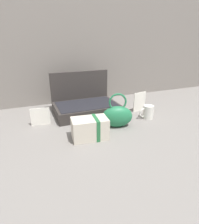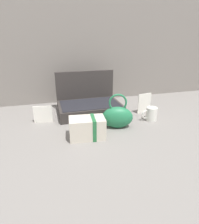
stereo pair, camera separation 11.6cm
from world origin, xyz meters
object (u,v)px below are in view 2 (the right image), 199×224
object	(u,v)px
open_suitcase	(89,104)
info_card_left	(43,114)
coffee_mug	(151,114)
poster_card_right	(144,103)
cream_toiletry_bag	(88,128)
teal_pouch_handbag	(117,117)

from	to	relation	value
open_suitcase	info_card_left	size ratio (longest dim) A/B	3.75
open_suitcase	coffee_mug	xyz separation A→B (m)	(0.37, -0.26, -0.02)
coffee_mug	info_card_left	world-z (taller)	info_card_left
open_suitcase	poster_card_right	bearing A→B (deg)	-16.59
coffee_mug	open_suitcase	bearing A→B (deg)	144.79
cream_toiletry_bag	coffee_mug	size ratio (longest dim) A/B	1.90
teal_pouch_handbag	poster_card_right	size ratio (longest dim) A/B	1.49
open_suitcase	cream_toiletry_bag	distance (m)	0.39
info_card_left	poster_card_right	world-z (taller)	poster_card_right
open_suitcase	cream_toiletry_bag	size ratio (longest dim) A/B	2.18
poster_card_right	info_card_left	bearing A→B (deg)	168.88
info_card_left	poster_card_right	xyz separation A→B (m)	(0.72, -0.01, 0.02)
info_card_left	open_suitcase	bearing A→B (deg)	25.51
info_card_left	teal_pouch_handbag	bearing A→B (deg)	-16.51
poster_card_right	cream_toiletry_bag	bearing A→B (deg)	-161.52
poster_card_right	coffee_mug	bearing A→B (deg)	-109.04
open_suitcase	coffee_mug	distance (m)	0.46
open_suitcase	coffee_mug	world-z (taller)	open_suitcase
open_suitcase	poster_card_right	world-z (taller)	open_suitcase
cream_toiletry_bag	coffee_mug	xyz separation A→B (m)	(0.46, 0.12, -0.01)
coffee_mug	poster_card_right	xyz separation A→B (m)	(0.02, 0.14, 0.03)
cream_toiletry_bag	coffee_mug	world-z (taller)	cream_toiletry_bag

